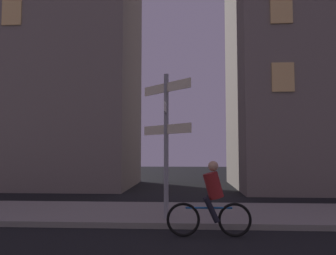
% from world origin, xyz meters
% --- Properties ---
extents(sidewalk_kerb, '(40.00, 3.36, 0.14)m').
position_xyz_m(sidewalk_kerb, '(0.00, 7.47, 0.07)').
color(sidewalk_kerb, gray).
rests_on(sidewalk_kerb, ground_plane).
extents(signpost, '(1.29, 1.29, 3.68)m').
position_xyz_m(signpost, '(-0.99, 6.40, 2.35)').
color(signpost, gray).
rests_on(signpost, sidewalk_kerb).
extents(cyclist, '(1.82, 0.34, 1.61)m').
position_xyz_m(cyclist, '(0.06, 5.12, 0.75)').
color(cyclist, black).
rests_on(cyclist, ground_plane).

